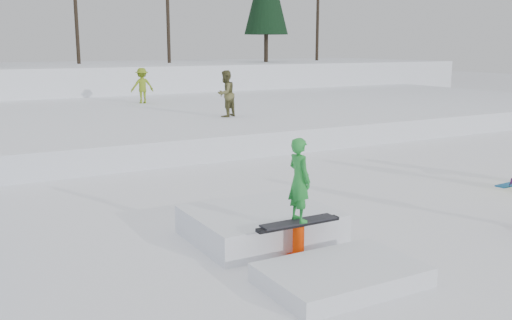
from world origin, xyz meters
TOP-DOWN VIEW (x-y plane):
  - ground at (0.00, 0.00)m, footprint 120.00×120.00m
  - snow_berm at (0.00, 30.00)m, footprint 60.00×14.00m
  - snow_midrise at (0.00, 16.00)m, footprint 50.00×18.00m
  - walker_olive at (4.49, 11.54)m, footprint 1.12×1.03m
  - walker_ygreen at (3.34, 18.46)m, footprint 1.16×0.72m
  - jib_rail_feature at (-0.43, -0.55)m, footprint 2.60×4.40m

SIDE VIEW (x-z plane):
  - ground at x=0.00m, z-range 0.00..0.00m
  - jib_rail_feature at x=-0.43m, z-range -0.75..1.36m
  - snow_midrise at x=0.00m, z-range 0.00..0.80m
  - snow_berm at x=0.00m, z-range 0.00..2.40m
  - walker_ygreen at x=3.34m, z-range 0.80..2.53m
  - walker_olive at x=4.49m, z-range 0.80..2.64m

